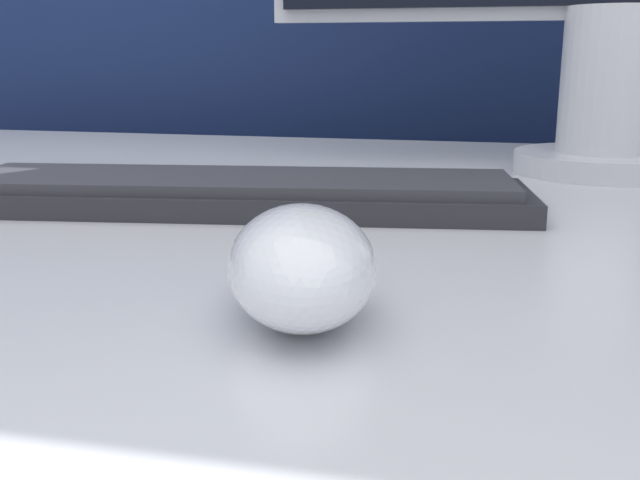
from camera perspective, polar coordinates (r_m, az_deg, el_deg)
The scene contains 3 objects.
partition_panel at distance 1.13m, azimuth 9.79°, elevation 5.57°, with size 5.00×0.03×1.31m.
computer_mouse_near at distance 0.32m, azimuth -1.38°, elevation -1.83°, with size 0.09×0.12×0.05m.
keyboard at distance 0.55m, azimuth -6.35°, elevation 3.62°, with size 0.43×0.17×0.02m.
Camera 1 is at (0.07, -0.45, 0.81)m, focal length 42.00 mm.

